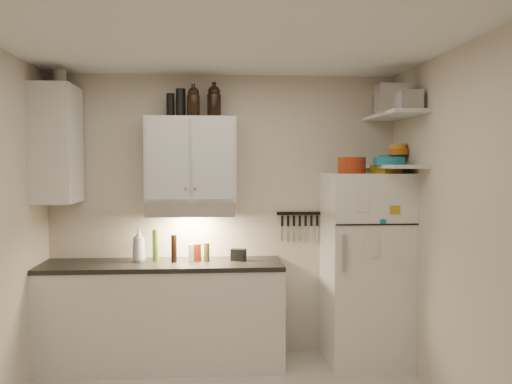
{
  "coord_description": "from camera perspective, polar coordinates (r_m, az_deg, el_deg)",
  "views": [
    {
      "loc": [
        -0.11,
        -3.79,
        1.78
      ],
      "look_at": [
        0.25,
        0.9,
        1.55
      ],
      "focal_mm": 40.0,
      "sensor_mm": 36.0,
      "label": 1
    }
  ],
  "objects": [
    {
      "name": "growler_b",
      "position": [
        5.18,
        -4.22,
        9.05
      ],
      "size": [
        0.15,
        0.15,
        0.29
      ],
      "primitive_type": null,
      "rotation": [
        0.0,
        0.0,
        0.21
      ],
      "color": "black",
      "rests_on": "upper_cabinet"
    },
    {
      "name": "side_cabinet",
      "position": [
        5.17,
        -19.3,
        4.53
      ],
      "size": [
        0.33,
        0.55,
        1.0
      ],
      "primitive_type": "cube",
      "color": "silver",
      "rests_on": "left_wall"
    },
    {
      "name": "oil_bottle",
      "position": [
        5.16,
        -10.02,
        -5.27
      ],
      "size": [
        0.05,
        0.05,
        0.28
      ],
      "primitive_type": "cylinder",
      "rotation": [
        0.0,
        0.0,
        -0.02
      ],
      "color": "#43691A",
      "rests_on": "countertop"
    },
    {
      "name": "thermos_a",
      "position": [
        5.15,
        -7.54,
        8.83
      ],
      "size": [
        0.1,
        0.1,
        0.25
      ],
      "primitive_type": "cylinder",
      "rotation": [
        0.0,
        0.0,
        -0.14
      ],
      "color": "black",
      "rests_on": "upper_cabinet"
    },
    {
      "name": "plates",
      "position": [
        4.96,
        13.15,
        3.05
      ],
      "size": [
        0.32,
        0.32,
        0.07
      ],
      "primitive_type": "cylinder",
      "rotation": [
        0.0,
        0.0,
        0.21
      ],
      "color": "#186E88",
      "rests_on": "shelf_lo"
    },
    {
      "name": "pepper_mill",
      "position": [
        5.09,
        -4.96,
        -6.0
      ],
      "size": [
        0.06,
        0.06,
        0.16
      ],
      "primitive_type": "cylinder",
      "rotation": [
        0.0,
        0.0,
        0.32
      ],
      "color": "brown",
      "rests_on": "countertop"
    },
    {
      "name": "red_jar",
      "position": [
        5.11,
        -5.93,
        -6.03
      ],
      "size": [
        0.08,
        0.08,
        0.15
      ],
      "primitive_type": "cylinder",
      "rotation": [
        0.0,
        0.0,
        -0.07
      ],
      "color": "maroon",
      "rests_on": "countertop"
    },
    {
      "name": "base_cabinet",
      "position": [
        5.19,
        -9.31,
        -12.21
      ],
      "size": [
        2.1,
        0.6,
        0.88
      ],
      "primitive_type": "cube",
      "color": "silver",
      "rests_on": "floor"
    },
    {
      "name": "spice_jar",
      "position": [
        5.04,
        12.75,
        2.46
      ],
      "size": [
        0.08,
        0.08,
        0.11
      ],
      "primitive_type": "cylinder",
      "rotation": [
        0.0,
        0.0,
        -0.26
      ],
      "color": "silver",
      "rests_on": "fridge"
    },
    {
      "name": "dutch_oven",
      "position": [
        4.98,
        9.54,
        2.64
      ],
      "size": [
        0.3,
        0.3,
        0.14
      ],
      "primitive_type": "cylinder",
      "rotation": [
        0.0,
        0.0,
        -0.29
      ],
      "color": "maroon",
      "rests_on": "fridge"
    },
    {
      "name": "knife_strip",
      "position": [
        5.36,
        4.33,
        -2.14
      ],
      "size": [
        0.42,
        0.02,
        0.03
      ],
      "primitive_type": "cube",
      "color": "black",
      "rests_on": "back_wall"
    },
    {
      "name": "shelf_lo",
      "position": [
        5.06,
        13.58,
        2.49
      ],
      "size": [
        0.3,
        0.95,
        0.03
      ],
      "primitive_type": "cube",
      "color": "silver",
      "rests_on": "right_wall"
    },
    {
      "name": "side_jar",
      "position": [
        5.33,
        -19.04,
        10.69
      ],
      "size": [
        0.12,
        0.12,
        0.15
      ],
      "primitive_type": "cylinder",
      "rotation": [
        0.0,
        0.0,
        0.0
      ],
      "color": "silver",
      "rests_on": "side_cabinet"
    },
    {
      "name": "right_wall",
      "position": [
        4.19,
        19.93,
        -3.94
      ],
      "size": [
        0.02,
        3.0,
        2.6
      ],
      "primitive_type": "cube",
      "color": "beige",
      "rests_on": "ground"
    },
    {
      "name": "shelf_hi",
      "position": [
        5.08,
        13.63,
        7.46
      ],
      "size": [
        0.3,
        0.95,
        0.03
      ],
      "primitive_type": "cube",
      "color": "silver",
      "rests_on": "right_wall"
    },
    {
      "name": "bowl_orange",
      "position": [
        5.17,
        14.03,
        3.93
      ],
      "size": [
        0.18,
        0.18,
        0.05
      ],
      "primitive_type": "cylinder",
      "color": "#C75A12",
      "rests_on": "bowl_teal"
    },
    {
      "name": "growler_a",
      "position": [
        5.1,
        -6.28,
        9.0
      ],
      "size": [
        0.14,
        0.14,
        0.26
      ],
      "primitive_type": null,
      "rotation": [
        0.0,
        0.0,
        0.24
      ],
      "color": "black",
      "rests_on": "upper_cabinet"
    },
    {
      "name": "back_wall",
      "position": [
        5.32,
        -3.18,
        -2.38
      ],
      "size": [
        3.2,
        0.02,
        2.6
      ],
      "primitive_type": "cube",
      "color": "beige",
      "rests_on": "ground"
    },
    {
      "name": "clear_bottle",
      "position": [
        5.08,
        -6.5,
        -6.06
      ],
      "size": [
        0.06,
        0.06,
        0.16
      ],
      "primitive_type": "cylinder",
      "rotation": [
        0.0,
        0.0,
        -0.22
      ],
      "color": "silver",
      "rests_on": "countertop"
    },
    {
      "name": "countertop",
      "position": [
        5.09,
        -9.36,
        -7.2
      ],
      "size": [
        2.1,
        0.62,
        0.04
      ],
      "primitive_type": "cube",
      "color": "black",
      "rests_on": "base_cabinet"
    },
    {
      "name": "range_hood",
      "position": [
        5.08,
        -6.52,
        -1.63
      ],
      "size": [
        0.76,
        0.46,
        0.12
      ],
      "primitive_type": "cube",
      "color": "silver",
      "rests_on": "back_wall"
    },
    {
      "name": "stock_pot",
      "position": [
        5.45,
        12.97,
        8.36
      ],
      "size": [
        0.36,
        0.36,
        0.2
      ],
      "primitive_type": "cylinder",
      "rotation": [
        0.0,
        0.0,
        0.35
      ],
      "color": "silver",
      "rests_on": "shelf_hi"
    },
    {
      "name": "thermos_b",
      "position": [
        5.17,
        -8.56,
        8.58
      ],
      "size": [
        0.09,
        0.09,
        0.21
      ],
      "primitive_type": "cylinder",
      "rotation": [
        0.0,
        0.0,
        -0.23
      ],
      "color": "black",
      "rests_on": "upper_cabinet"
    },
    {
      "name": "bowl_yellow",
      "position": [
        5.17,
        14.04,
        4.46
      ],
      "size": [
        0.14,
        0.14,
        0.04
      ],
      "primitive_type": "cylinder",
      "color": "orange",
      "rests_on": "bowl_orange"
    },
    {
      "name": "tin_b",
      "position": [
        4.83,
        15.36,
        8.83
      ],
      "size": [
        0.19,
        0.19,
        0.16
      ],
      "primitive_type": "cube",
      "rotation": [
        0.0,
        0.0,
        -0.19
      ],
      "color": "#AAAAAD",
      "rests_on": "shelf_hi"
    },
    {
      "name": "bowl_teal",
      "position": [
        5.24,
        13.34,
        3.15
      ],
      "size": [
        0.22,
        0.22,
        0.09
      ],
      "primitive_type": "cylinder",
      "color": "#186E88",
      "rests_on": "shelf_lo"
    },
    {
      "name": "book_stack",
      "position": [
        5.06,
        12.84,
        2.25
      ],
      "size": [
        0.24,
        0.27,
        0.08
      ],
      "primitive_type": "cube",
      "rotation": [
        0.0,
        0.0,
        0.31
      ],
      "color": "#BB9617",
      "rests_on": "fridge"
    },
    {
      "name": "fridge",
      "position": [
        5.22,
        10.89,
        -7.52
      ],
      "size": [
        0.7,
        0.68,
        1.7
      ],
      "primitive_type": "cube",
      "color": "white",
      "rests_on": "floor"
    },
    {
      "name": "ceiling",
      "position": [
        3.88,
        -2.77,
        15.15
      ],
      "size": [
        3.2,
        3.0,
        0.02
      ],
      "primitive_type": "cube",
      "color": "white",
      "rests_on": "ground"
    },
    {
      "name": "soap_bottle",
      "position": [
        5.14,
        -11.64,
        -5.0
      ],
      "size": [
        0.14,
        0.14,
        0.33
      ],
      "primitive_type": "imported",
      "rotation": [
        0.0,
        0.0,
        0.09
      ],
      "color": "silver",
      "rests_on": "countertop"
    },
    {
      "name": "upper_cabinet",
      "position": [
        5.13,
        -6.52,
        3.28
      ],
      "size": [
        0.8,
        0.33,
        0.75
      ],
      "primitive_type": "cube",
      "color": "silver",
      "rests_on": "back_wall"
    },
    {
      "name": "vinegar_bottle",
      "position": [
        5.07,
        -8.21,
        -5.62
      ],
      "size": [
        0.07,
        0.07,
        0.24
      ],
      "primitive_type": "cylinder",
      "rotation": [
        0.0,
        0.0,
        -0.36
      ],
      "color": "black",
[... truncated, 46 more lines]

